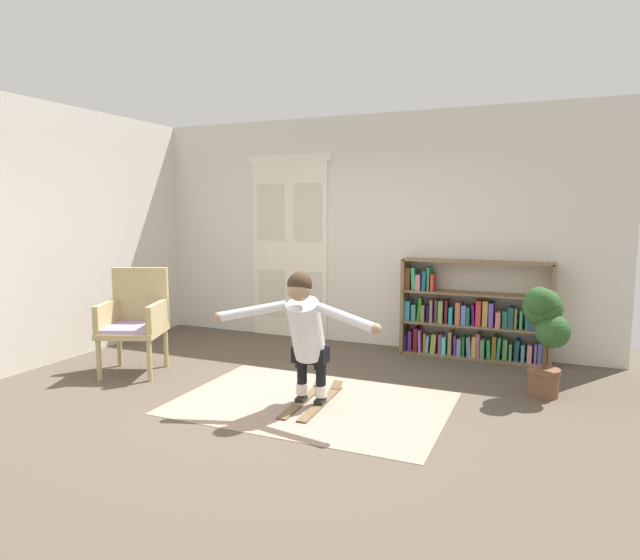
{
  "coord_description": "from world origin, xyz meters",
  "views": [
    {
      "loc": [
        2.21,
        -4.09,
        1.72
      ],
      "look_at": [
        0.13,
        0.74,
        1.05
      ],
      "focal_mm": 30.86,
      "sensor_mm": 36.0,
      "label": 1
    }
  ],
  "objects": [
    {
      "name": "ground_plane",
      "position": [
        0.0,
        0.0,
        0.0
      ],
      "size": [
        7.2,
        7.2,
        0.0
      ],
      "primitive_type": "plane",
      "color": "brown"
    },
    {
      "name": "back_wall",
      "position": [
        0.0,
        2.6,
        1.45
      ],
      "size": [
        6.0,
        0.1,
        2.9
      ],
      "primitive_type": "cube",
      "color": "silver",
      "rests_on": "ground"
    },
    {
      "name": "side_wall_left",
      "position": [
        -3.0,
        0.4,
        1.45
      ],
      "size": [
        0.1,
        6.0,
        2.9
      ],
      "primitive_type": "cube",
      "color": "silver",
      "rests_on": "ground"
    },
    {
      "name": "double_door",
      "position": [
        -1.09,
        2.54,
        1.23
      ],
      "size": [
        1.22,
        0.05,
        2.45
      ],
      "color": "silver",
      "rests_on": "ground"
    },
    {
      "name": "rug",
      "position": [
        0.26,
        0.24,
        0.0
      ],
      "size": [
        2.38,
        1.61,
        0.01
      ],
      "primitive_type": "cube",
      "color": "gray",
      "rests_on": "ground"
    },
    {
      "name": "bookshelf",
      "position": [
        1.33,
        2.39,
        0.45
      ],
      "size": [
        1.7,
        0.3,
        1.14
      ],
      "color": "brown",
      "rests_on": "ground"
    },
    {
      "name": "wicker_chair",
      "position": [
        -1.87,
        0.4,
        0.58
      ],
      "size": [
        0.78,
        0.78,
        1.1
      ],
      "color": "tan",
      "rests_on": "ground"
    },
    {
      "name": "potted_plant",
      "position": [
        2.16,
        1.25,
        0.65
      ],
      "size": [
        0.43,
        0.44,
        1.04
      ],
      "color": "brown",
      "rests_on": "ground"
    },
    {
      "name": "skis_pair",
      "position": [
        0.26,
        0.27,
        0.02
      ],
      "size": [
        0.32,
        0.98,
        0.07
      ],
      "color": "brown",
      "rests_on": "rug"
    },
    {
      "name": "person_skier",
      "position": [
        0.27,
        0.09,
        0.72
      ],
      "size": [
        1.47,
        0.6,
        1.14
      ],
      "color": "white",
      "rests_on": "skis_pair"
    }
  ]
}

